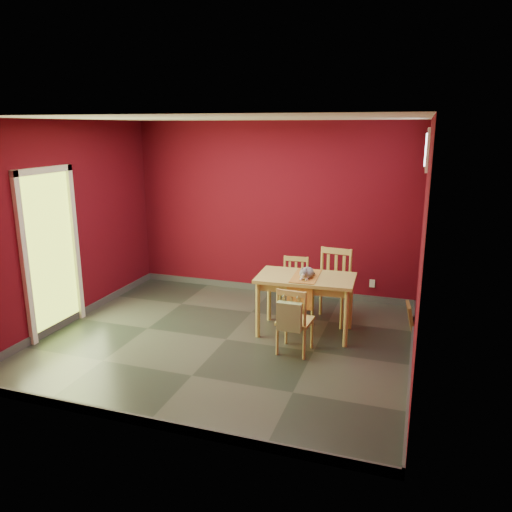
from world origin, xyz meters
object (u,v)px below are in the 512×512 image
(chair_far_left, at_px, (294,286))
(chair_far_right, at_px, (332,285))
(tote_bag, at_px, (289,317))
(cat, at_px, (307,271))
(chair_near, at_px, (294,320))
(picture_frame, at_px, (410,316))
(dining_table, at_px, (306,284))

(chair_far_left, height_order, chair_far_right, chair_far_right)
(tote_bag, xyz_separation_m, cat, (0.02, 0.78, 0.33))
(tote_bag, distance_m, cat, 0.84)
(chair_near, distance_m, cat, 0.72)
(cat, bearing_deg, picture_frame, -1.35)
(chair_near, height_order, tote_bag, chair_near)
(chair_far_right, relative_size, cat, 2.77)
(tote_bag, bearing_deg, picture_frame, 47.30)
(chair_far_left, height_order, cat, cat)
(chair_far_left, distance_m, chair_near, 1.29)
(chair_far_right, distance_m, tote_bag, 1.39)
(cat, distance_m, picture_frame, 1.58)
(tote_bag, relative_size, cat, 1.11)
(chair_far_right, bearing_deg, picture_frame, 1.95)
(dining_table, relative_size, chair_far_right, 1.26)
(chair_far_left, xyz_separation_m, chair_far_right, (0.56, -0.09, 0.09))
(chair_far_left, relative_size, picture_frame, 2.31)
(cat, xyz_separation_m, picture_frame, (1.28, 0.62, -0.69))
(dining_table, relative_size, chair_near, 1.54)
(chair_far_right, relative_size, chair_near, 1.22)
(chair_far_left, distance_m, tote_bag, 1.49)
(chair_far_right, relative_size, tote_bag, 2.48)
(dining_table, relative_size, tote_bag, 3.13)
(dining_table, height_order, chair_far_left, chair_far_left)
(dining_table, bearing_deg, chair_far_right, 64.53)
(chair_near, distance_m, tote_bag, 0.23)
(chair_far_left, bearing_deg, cat, -64.51)
(cat, bearing_deg, chair_near, -118.18)
(chair_far_left, bearing_deg, chair_near, -75.90)
(chair_far_right, xyz_separation_m, chair_near, (-0.24, -1.16, -0.09))
(chair_far_left, relative_size, chair_near, 1.00)
(dining_table, xyz_separation_m, chair_near, (0.01, -0.63, -0.25))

